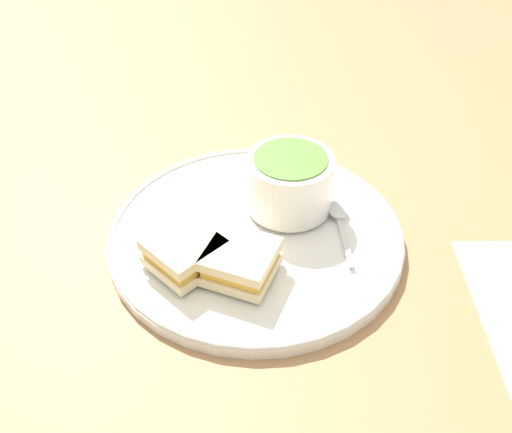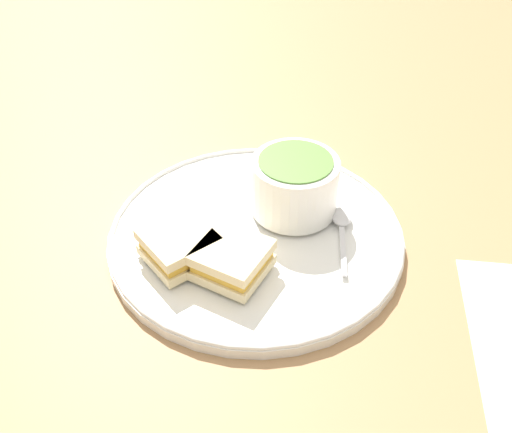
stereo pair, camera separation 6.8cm
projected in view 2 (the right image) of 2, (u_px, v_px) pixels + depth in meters
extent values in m
plane|color=#9E754C|center=(256.00, 240.00, 0.71)|extent=(2.40, 2.40, 0.00)
cylinder|color=white|center=(256.00, 236.00, 0.70)|extent=(0.34, 0.34, 0.01)
torus|color=white|center=(256.00, 231.00, 0.70)|extent=(0.34, 0.34, 0.01)
cylinder|color=white|center=(294.00, 206.00, 0.73)|extent=(0.06, 0.06, 0.01)
cylinder|color=white|center=(295.00, 185.00, 0.71)|extent=(0.10, 0.10, 0.07)
cylinder|color=#568938|center=(296.00, 163.00, 0.68)|extent=(0.09, 0.09, 0.01)
cube|color=silver|center=(343.00, 249.00, 0.67)|extent=(0.03, 0.08, 0.00)
ellipsoid|color=silver|center=(342.00, 216.00, 0.71)|extent=(0.03, 0.04, 0.01)
cube|color=beige|center=(180.00, 253.00, 0.66)|extent=(0.10, 0.10, 0.01)
cube|color=gold|center=(179.00, 245.00, 0.65)|extent=(0.09, 0.09, 0.01)
cube|color=beige|center=(178.00, 238.00, 0.64)|extent=(0.10, 0.10, 0.01)
cube|color=beige|center=(230.00, 267.00, 0.64)|extent=(0.08, 0.08, 0.01)
cube|color=gold|center=(230.00, 259.00, 0.63)|extent=(0.07, 0.07, 0.01)
cube|color=beige|center=(230.00, 252.00, 0.63)|extent=(0.08, 0.08, 0.01)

